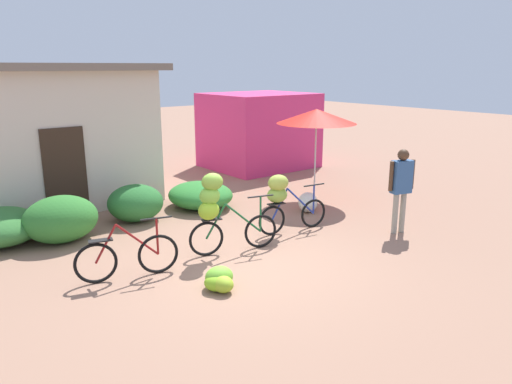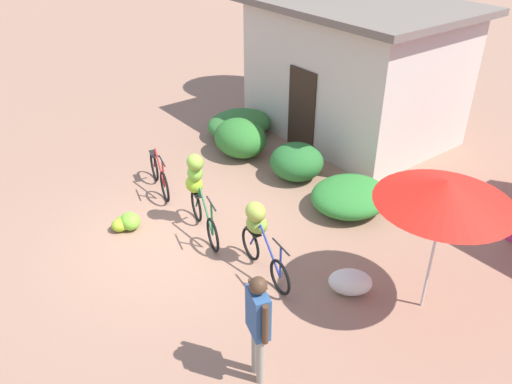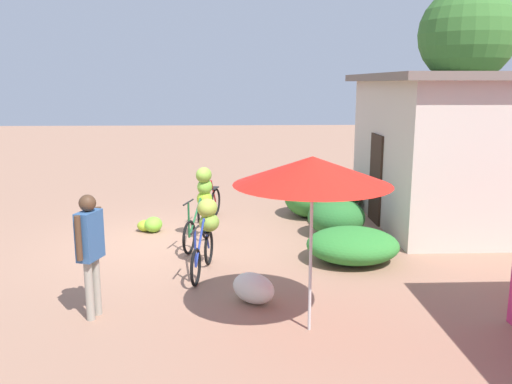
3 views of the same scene
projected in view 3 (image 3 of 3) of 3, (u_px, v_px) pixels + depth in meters
name	position (u px, v px, depth m)	size (l,w,h in m)	color
ground_plane	(172.00, 243.00, 10.63)	(60.00, 60.00, 0.00)	#9C715A
building_low	(453.00, 148.00, 12.00)	(5.23, 3.90, 3.33)	beige
tree_behind_building	(467.00, 37.00, 13.65)	(2.45, 2.45, 5.56)	brown
hedge_bush_front_left	(329.00, 195.00, 13.65)	(1.44, 1.71, 0.65)	#357533
hedge_bush_front_right	(309.00, 198.00, 12.70)	(1.39, 1.17, 0.89)	#30782E
hedge_bush_mid	(336.00, 217.00, 11.08)	(1.19, 1.18, 0.79)	#2A6C2E
hedge_bush_by_door	(353.00, 245.00, 9.50)	(1.47, 1.65, 0.60)	#318332
market_umbrella	(312.00, 171.00, 6.50)	(1.96, 1.96, 2.26)	beige
bicycle_leftmost	(209.00, 205.00, 12.33)	(1.58, 0.47, 0.95)	black
bicycle_near_pile	(203.00, 199.00, 10.58)	(1.63, 0.56, 1.49)	black
bicycle_center_loaded	(206.00, 227.00, 8.99)	(1.60, 0.45, 1.21)	black
banana_pile_on_ground	(151.00, 225.00, 11.44)	(0.59, 0.58, 0.32)	#76C234
produce_sack	(253.00, 288.00, 7.72)	(0.70, 0.44, 0.44)	silver
person_vendor	(90.00, 243.00, 7.07)	(0.56, 0.31, 1.70)	gray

